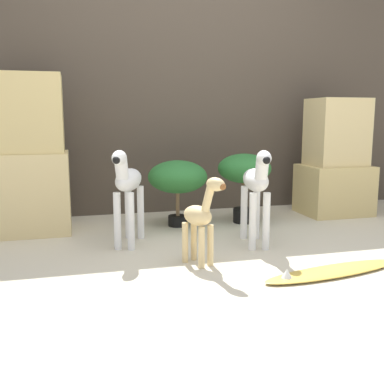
# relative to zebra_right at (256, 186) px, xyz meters

# --- Properties ---
(ground_plane) EXTENTS (14.00, 14.00, 0.00)m
(ground_plane) POSITION_rel_zebra_right_xyz_m (-0.22, -0.34, -0.42)
(ground_plane) COLOR beige
(wall_back) EXTENTS (6.40, 0.08, 2.20)m
(wall_back) POSITION_rel_zebra_right_xyz_m (-0.22, 1.30, 0.68)
(wall_back) COLOR #473D33
(wall_back) RESTS_ON ground_plane
(rock_pillar_left) EXTENTS (0.59, 0.47, 1.19)m
(rock_pillar_left) POSITION_rel_zebra_right_xyz_m (-1.53, 0.78, 0.15)
(rock_pillar_left) COLOR #DBC184
(rock_pillar_left) RESTS_ON ground_plane
(rock_pillar_right) EXTENTS (0.59, 0.47, 1.04)m
(rock_pillar_right) POSITION_rel_zebra_right_xyz_m (1.10, 0.78, 0.05)
(rock_pillar_right) COLOR #D1B775
(rock_pillar_right) RESTS_ON ground_plane
(zebra_right) EXTENTS (0.22, 0.53, 0.67)m
(zebra_right) POSITION_rel_zebra_right_xyz_m (0.00, 0.00, 0.00)
(zebra_right) COLOR white
(zebra_right) RESTS_ON ground_plane
(zebra_left) EXTENTS (0.30, 0.52, 0.67)m
(zebra_left) POSITION_rel_zebra_right_xyz_m (-0.85, 0.23, 0.00)
(zebra_left) COLOR white
(zebra_left) RESTS_ON ground_plane
(giraffe_figurine) EXTENTS (0.23, 0.33, 0.54)m
(giraffe_figurine) POSITION_rel_zebra_right_xyz_m (-0.48, -0.31, -0.12)
(giraffe_figurine) COLOR #E0C184
(giraffe_figurine) RESTS_ON ground_plane
(potted_palm_front) EXTENTS (0.48, 0.48, 0.54)m
(potted_palm_front) POSITION_rel_zebra_right_xyz_m (-0.39, 0.69, -0.02)
(potted_palm_front) COLOR black
(potted_palm_front) RESTS_ON ground_plane
(potted_palm_back) EXTENTS (0.44, 0.44, 0.58)m
(potted_palm_back) POSITION_rel_zebra_right_xyz_m (0.17, 0.67, 0.01)
(potted_palm_back) COLOR black
(potted_palm_back) RESTS_ON ground_plane
(surfboard) EXTENTS (0.94, 0.34, 0.07)m
(surfboard) POSITION_rel_zebra_right_xyz_m (0.20, -0.65, -0.40)
(surfboard) COLOR gold
(surfboard) RESTS_ON ground_plane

